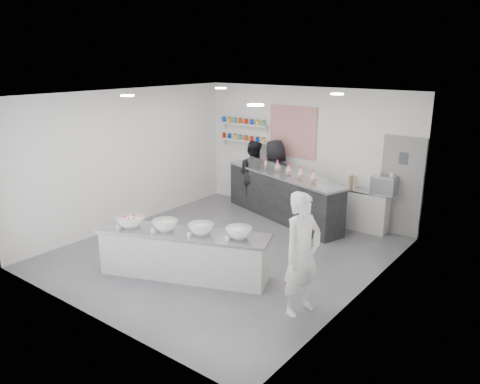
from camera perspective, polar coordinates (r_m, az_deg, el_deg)
name	(u,v)px	position (r m, az deg, el deg)	size (l,w,h in m)	color
floor	(225,252)	(9.15, -1.79, -7.31)	(6.00, 6.00, 0.00)	#515156
ceiling	(224,95)	(8.42, -1.97, 11.78)	(6.00, 6.00, 0.00)	white
back_wall	(306,152)	(11.09, 8.01, 4.86)	(5.50, 5.50, 0.00)	white
left_wall	(128,158)	(10.58, -13.52, 4.02)	(6.00, 6.00, 0.00)	white
right_wall	(366,204)	(7.30, 15.10, -1.47)	(6.00, 6.00, 0.00)	white
back_door	(401,187)	(10.26, 19.04, 0.62)	(0.88, 0.04, 2.10)	gray
pattern_panel	(293,132)	(11.16, 6.47, 7.33)	(1.25, 0.03, 1.20)	maroon
jar_shelf_lower	(244,141)	(11.93, 0.43, 6.30)	(1.45, 0.22, 0.04)	silver
jar_shelf_upper	(244,124)	(11.87, 0.43, 8.29)	(1.45, 0.22, 0.04)	silver
preserve_jars	(243,130)	(11.87, 0.37, 7.61)	(1.45, 0.10, 0.56)	red
downlight_0	(127,96)	(8.70, -13.57, 11.36)	(0.24, 0.24, 0.02)	white
downlight_1	(256,105)	(6.78, 1.91, 10.55)	(0.24, 0.24, 0.02)	white
downlight_2	(221,88)	(10.54, -2.35, 12.54)	(0.24, 0.24, 0.02)	white
downlight_3	(337,94)	(9.02, 11.77, 11.62)	(0.24, 0.24, 0.02)	white
prep_counter	(184,254)	(8.10, -6.86, -7.54)	(2.96, 0.67, 0.81)	#B9B9B3
back_bar	(282,196)	(10.87, 5.16, -0.50)	(3.48, 0.64, 1.08)	black
sneeze_guard	(272,169)	(10.50, 3.98, 2.82)	(3.43, 0.01, 0.29)	white
espresso_ledge	(361,210)	(10.51, 14.55, -2.12)	(1.19, 0.38, 0.88)	#B9B9B3
espresso_machine	(384,185)	(10.17, 17.19, 0.77)	(0.50, 0.34, 0.38)	#93969E
cup_stacks	(353,182)	(10.43, 13.63, 1.19)	(0.24, 0.24, 0.30)	tan
prep_bowls	(183,227)	(7.91, -6.98, -4.28)	(2.39, 0.54, 0.18)	white
label_cards	(152,236)	(7.75, -10.64, -5.33)	(2.01, 0.04, 0.07)	white
cookie_bags	(283,168)	(10.69, 5.26, 2.99)	(2.16, 0.16, 0.28)	pink
woman_prep	(302,254)	(6.82, 7.58, -7.51)	(0.67, 0.44, 1.84)	white
staff_left	(253,175)	(11.55, 1.60, 2.13)	(0.82, 0.64, 1.69)	black
staff_right	(275,177)	(11.19, 4.25, 1.86)	(0.87, 0.57, 1.78)	black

